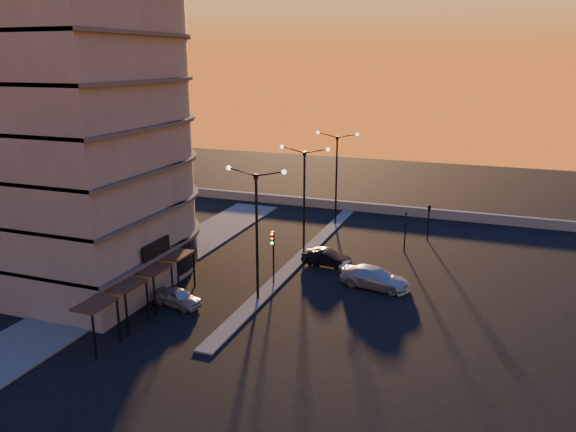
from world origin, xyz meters
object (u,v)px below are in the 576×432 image
Objects in this scene: traffic_light_main at (273,249)px; car_wagon at (375,278)px; car_sedan at (327,258)px; car_hatchback at (177,297)px; streetlamp_mid at (304,193)px.

car_wagon is at bearing 17.70° from traffic_light_main.
car_wagon is (4.69, -3.13, 0.10)m from car_sedan.
traffic_light_main is 6.42m from car_sedan.
traffic_light_main reaches higher than car_hatchback.
car_wagon is (12.08, 7.96, 0.13)m from car_hatchback.
streetlamp_mid is at bearing 90.00° from traffic_light_main.
streetlamp_mid reaches higher than car_hatchback.
traffic_light_main reaches higher than car_wagon.
streetlamp_mid is 14.53m from car_hatchback.
car_sedan is (7.40, 11.09, 0.03)m from car_hatchback.
traffic_light_main reaches higher than car_sedan.
car_hatchback is at bearing -130.57° from traffic_light_main.
car_sedan is at bearing 65.54° from car_wagon.
car_hatchback is at bearing 151.72° from car_sedan.
car_wagon is at bearing -33.60° from streetlamp_mid.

